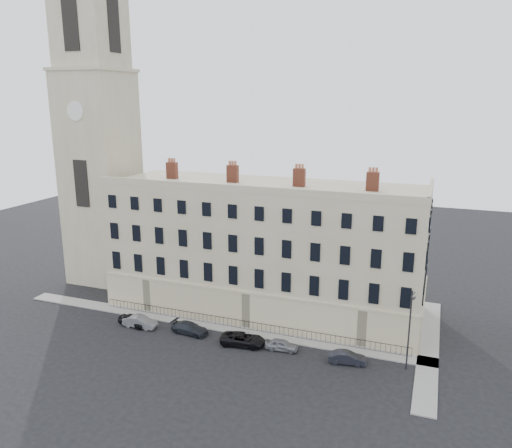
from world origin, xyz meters
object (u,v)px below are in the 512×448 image
Objects in this scene: car_a at (133,320)px; car_f at (347,358)px; car_c at (190,328)px; car_d at (243,339)px; streetlamp at (410,327)px; car_e at (282,345)px; car_b at (140,322)px.

car_a is 23.71m from car_f.
car_a is 0.87× the size of car_c.
car_f is at bearing -85.79° from car_c.
car_d is 10.64m from car_f.
streetlamp reaches higher than car_c.
car_a is 13.07m from car_d.
car_a is 1.09× the size of car_e.
car_d is (12.15, 0.11, 0.01)m from car_b.
car_f is at bearing -81.49° from car_a.
car_c is 0.91× the size of car_d.
car_c is (5.84, 0.54, -0.03)m from car_b.
streetlamp reaches higher than car_f.
car_a is 0.93m from car_b.
car_b is at bearing 87.81° from car_e.
car_d is at bearing 81.39° from car_f.
car_d is 16.47m from streetlamp.
car_e is 12.56m from streetlamp.
car_a is 29.35m from streetlamp.
car_b is 0.84× the size of car_d.
car_b is 0.49× the size of streetlamp.
car_b is 22.79m from car_f.
car_b is 1.16× the size of car_e.
car_b reaches higher than car_e.
car_a is at bearing 87.45° from car_e.
car_e is (16.19, 0.50, -0.07)m from car_b.
streetlamp is at bearing -89.08° from car_b.
car_e is at bearing -84.86° from car_c.
car_e is at bearing 78.31° from car_f.
car_d is 4.07m from car_e.
car_b is at bearing 100.61° from car_c.
car_f is 0.46× the size of streetlamp.
car_c is 6.32m from car_d.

